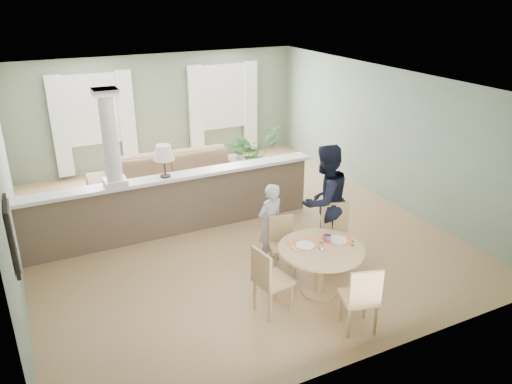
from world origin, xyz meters
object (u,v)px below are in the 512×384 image
chair_far_man (335,232)px  chair_near (361,297)px  chair_side (269,278)px  houseplant (252,155)px  child_person (270,224)px  dining_table (321,257)px  chair_far_boy (282,242)px  sofa (174,181)px  man_person (325,201)px

chair_far_man → chair_near: 1.73m
chair_near → chair_far_man: bearing=-97.4°
chair_side → chair_near: bearing=-145.1°
houseplant → chair_side: (-1.89, -4.40, -0.14)m
chair_far_man → child_person: (-0.89, 0.52, 0.11)m
dining_table → child_person: (-0.23, 1.12, 0.08)m
chair_far_boy → houseplant: bearing=87.1°
sofa → chair_far_boy: sofa is taller
houseplant → chair_far_man: size_ratio=1.35×
chair_far_boy → chair_side: (-0.71, -0.91, 0.05)m
chair_far_man → chair_near: (-0.70, -1.58, -0.02)m
houseplant → chair_near: (-1.04, -5.30, -0.15)m
chair_side → child_person: size_ratio=0.73×
dining_table → chair_near: bearing=-92.0°
dining_table → sofa: bearing=102.2°
chair_far_boy → child_person: (-0.05, 0.30, 0.19)m
dining_table → houseplant: bearing=76.9°
chair_side → man_person: (1.58, 1.07, 0.40)m
sofa → dining_table: bearing=-74.3°
houseplant → man_person: man_person is taller
sofa → dining_table: (0.88, -4.06, 0.11)m
child_person → chair_far_boy: bearing=85.2°
houseplant → chair_far_man: 3.73m
sofa → child_person: child_person is taller
chair_far_man → chair_side: (-1.55, -0.69, -0.02)m
chair_side → man_person: man_person is taller
houseplant → chair_far_boy: houseplant is taller
chair_side → man_person: size_ratio=0.52×
man_person → chair_near: bearing=57.8°
houseplant → dining_table: houseplant is taller
dining_table → chair_near: chair_near is taller
sofa → chair_near: size_ratio=3.41×
chair_far_boy → chair_near: chair_near is taller
child_person → man_person: size_ratio=0.71×
chair_side → dining_table: bearing=-92.9°
dining_table → chair_near: 0.99m
child_person → man_person: man_person is taller
chair_far_man → man_person: man_person is taller
child_person → man_person: 0.97m
chair_far_boy → chair_near: (0.14, -1.80, 0.05)m
sofa → chair_side: (-0.00, -4.15, 0.06)m
dining_table → man_person: bearing=54.8°
chair_side → child_person: bearing=-37.4°
chair_far_boy → chair_near: size_ratio=0.91×
houseplant → dining_table: bearing=-103.1°
sofa → houseplant: bearing=11.0°
houseplant → chair_far_man: houseplant is taller
chair_far_boy → chair_side: 1.15m
man_person → houseplant: bearing=-107.4°
chair_near → man_person: size_ratio=0.51×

